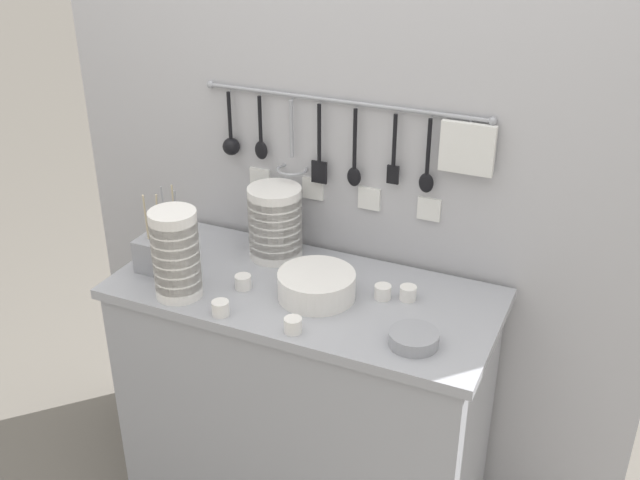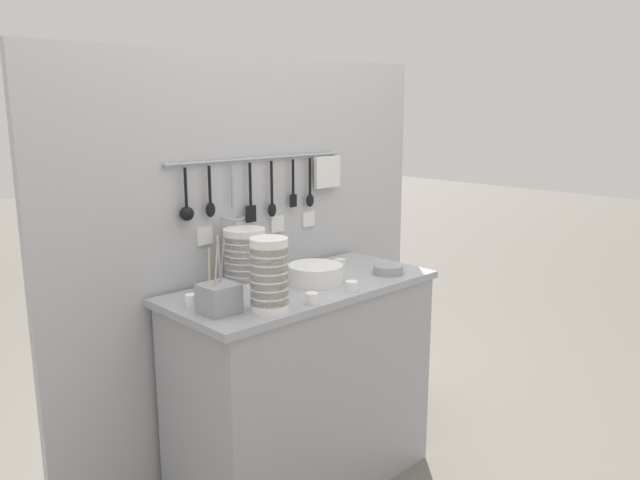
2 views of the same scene
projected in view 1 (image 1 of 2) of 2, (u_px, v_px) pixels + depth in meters
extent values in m
cube|color=#9EA0A8|center=(304.00, 294.00, 2.19)|extent=(1.13, 0.52, 0.03)
cube|color=#9EA0A8|center=(305.00, 415.00, 2.39)|extent=(1.09, 0.50, 0.87)
cube|color=#B2B2B7|center=(343.00, 245.00, 2.42)|extent=(1.93, 0.04, 1.82)
cylinder|color=#93969E|center=(341.00, 101.00, 2.17)|extent=(0.89, 0.01, 0.01)
sphere|color=#93969E|center=(211.00, 85.00, 2.33)|extent=(0.02, 0.02, 0.02)
sphere|color=#93969E|center=(493.00, 121.00, 2.01)|extent=(0.02, 0.02, 0.02)
cylinder|color=black|center=(230.00, 117.00, 2.34)|extent=(0.01, 0.01, 0.16)
sphere|color=black|center=(231.00, 146.00, 2.38)|extent=(0.06, 0.06, 0.06)
cylinder|color=#93969E|center=(230.00, 89.00, 2.31)|extent=(0.01, 0.01, 0.02)
cylinder|color=black|center=(260.00, 120.00, 2.30)|extent=(0.01, 0.01, 0.15)
ellipsoid|color=black|center=(261.00, 150.00, 2.34)|extent=(0.04, 0.02, 0.06)
cylinder|color=#93969E|center=(261.00, 93.00, 2.27)|extent=(0.01, 0.01, 0.02)
cylinder|color=#93969E|center=(291.00, 129.00, 2.26)|extent=(0.01, 0.01, 0.18)
torus|color=#93969E|center=(292.00, 169.00, 2.32)|extent=(0.10, 0.10, 0.01)
cylinder|color=#93969E|center=(293.00, 97.00, 2.23)|extent=(0.01, 0.01, 0.02)
cylinder|color=black|center=(319.00, 134.00, 2.23)|extent=(0.01, 0.01, 0.18)
cube|color=black|center=(319.00, 172.00, 2.29)|extent=(0.05, 0.01, 0.07)
cylinder|color=#93969E|center=(321.00, 101.00, 2.20)|extent=(0.01, 0.01, 0.02)
cylinder|color=black|center=(355.00, 139.00, 2.19)|extent=(0.01, 0.01, 0.19)
ellipsoid|color=black|center=(354.00, 177.00, 2.24)|extent=(0.04, 0.02, 0.06)
cylinder|color=#93969E|center=(357.00, 106.00, 2.15)|extent=(0.01, 0.01, 0.02)
cylinder|color=black|center=(394.00, 141.00, 2.14)|extent=(0.01, 0.01, 0.16)
cube|color=black|center=(393.00, 175.00, 2.18)|extent=(0.04, 0.01, 0.06)
cylinder|color=#93969E|center=(397.00, 111.00, 2.11)|extent=(0.01, 0.01, 0.02)
cylinder|color=black|center=(429.00, 147.00, 2.10)|extent=(0.01, 0.01, 0.17)
ellipsoid|color=black|center=(426.00, 183.00, 2.15)|extent=(0.04, 0.02, 0.06)
cylinder|color=#93969E|center=(432.00, 115.00, 2.07)|extent=(0.01, 0.01, 0.02)
cube|color=silver|center=(467.00, 148.00, 2.06)|extent=(0.15, 0.02, 0.14)
cylinder|color=#93969E|center=(471.00, 120.00, 2.03)|extent=(0.01, 0.01, 0.02)
cube|color=white|center=(260.00, 179.00, 2.41)|extent=(0.07, 0.01, 0.07)
cube|color=white|center=(313.00, 188.00, 2.34)|extent=(0.07, 0.01, 0.07)
cube|color=white|center=(369.00, 198.00, 2.27)|extent=(0.07, 0.01, 0.07)
cube|color=white|center=(429.00, 209.00, 2.21)|extent=(0.07, 0.01, 0.07)
cylinder|color=white|center=(276.00, 248.00, 2.36)|extent=(0.17, 0.17, 0.05)
cylinder|color=white|center=(276.00, 241.00, 2.35)|extent=(0.17, 0.17, 0.05)
cylinder|color=white|center=(276.00, 234.00, 2.34)|extent=(0.17, 0.17, 0.05)
cylinder|color=white|center=(275.00, 226.00, 2.32)|extent=(0.17, 0.17, 0.05)
cylinder|color=white|center=(275.00, 219.00, 2.31)|extent=(0.17, 0.17, 0.05)
cylinder|color=white|center=(275.00, 211.00, 2.30)|extent=(0.17, 0.17, 0.05)
cylinder|color=white|center=(275.00, 203.00, 2.29)|extent=(0.17, 0.17, 0.05)
cylinder|color=white|center=(274.00, 195.00, 2.28)|extent=(0.17, 0.17, 0.05)
cylinder|color=white|center=(179.00, 286.00, 2.14)|extent=(0.13, 0.13, 0.05)
cylinder|color=white|center=(178.00, 277.00, 2.13)|extent=(0.13, 0.13, 0.05)
cylinder|color=white|center=(177.00, 268.00, 2.12)|extent=(0.13, 0.13, 0.05)
cylinder|color=white|center=(176.00, 259.00, 2.10)|extent=(0.13, 0.13, 0.05)
cylinder|color=white|center=(175.00, 249.00, 2.09)|extent=(0.13, 0.13, 0.05)
cylinder|color=white|center=(174.00, 240.00, 2.08)|extent=(0.13, 0.13, 0.05)
cylinder|color=white|center=(173.00, 230.00, 2.06)|extent=(0.13, 0.13, 0.05)
cylinder|color=white|center=(173.00, 220.00, 2.05)|extent=(0.13, 0.13, 0.05)
cylinder|color=white|center=(317.00, 295.00, 2.14)|extent=(0.22, 0.22, 0.01)
cylinder|color=white|center=(317.00, 293.00, 2.14)|extent=(0.22, 0.22, 0.01)
cylinder|color=white|center=(317.00, 290.00, 2.14)|extent=(0.22, 0.22, 0.01)
cylinder|color=white|center=(317.00, 288.00, 2.13)|extent=(0.22, 0.22, 0.01)
cylinder|color=white|center=(317.00, 285.00, 2.13)|extent=(0.22, 0.22, 0.01)
cylinder|color=white|center=(317.00, 283.00, 2.12)|extent=(0.22, 0.22, 0.01)
cylinder|color=white|center=(317.00, 280.00, 2.12)|extent=(0.22, 0.22, 0.01)
cylinder|color=white|center=(317.00, 277.00, 2.12)|extent=(0.22, 0.22, 0.01)
cylinder|color=white|center=(317.00, 275.00, 2.11)|extent=(0.22, 0.22, 0.01)
cylinder|color=#93969E|center=(414.00, 338.00, 1.92)|extent=(0.13, 0.13, 0.04)
cube|color=#93969E|center=(161.00, 253.00, 2.27)|extent=(0.12, 0.12, 0.10)
cylinder|color=#93969E|center=(165.00, 220.00, 2.23)|extent=(0.02, 0.01, 0.21)
cylinder|color=#93969E|center=(175.00, 221.00, 2.24)|extent=(0.03, 0.01, 0.20)
cylinder|color=#C6B793|center=(176.00, 218.00, 2.24)|extent=(0.01, 0.01, 0.21)
cylinder|color=#C6B793|center=(147.00, 225.00, 2.22)|extent=(0.02, 0.02, 0.20)
cylinder|color=#C6B793|center=(157.00, 222.00, 2.26)|extent=(0.02, 0.01, 0.18)
cylinder|color=white|center=(243.00, 282.00, 2.18)|extent=(0.05, 0.05, 0.04)
cylinder|color=white|center=(383.00, 292.00, 2.13)|extent=(0.05, 0.05, 0.04)
cylinder|color=white|center=(180.00, 242.00, 2.40)|extent=(0.05, 0.05, 0.04)
cylinder|color=white|center=(293.00, 325.00, 1.98)|extent=(0.05, 0.05, 0.04)
cylinder|color=white|center=(408.00, 293.00, 2.12)|extent=(0.05, 0.05, 0.04)
cylinder|color=white|center=(220.00, 308.00, 2.05)|extent=(0.05, 0.05, 0.04)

